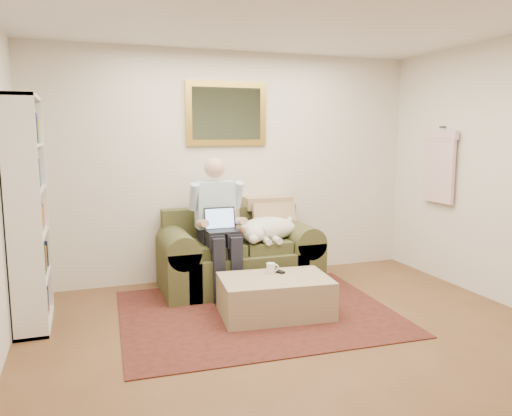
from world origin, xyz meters
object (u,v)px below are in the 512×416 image
sofa (239,261)px  laptop (221,225)px  seated_man (220,227)px  coffee_mug (271,268)px  sleeping_dog (268,229)px  bookshelf (27,213)px  ottoman (275,297)px

sofa → laptop: laptop is taller
seated_man → coffee_mug: bearing=-63.5°
laptop → sleeping_dog: size_ratio=0.47×
sleeping_dog → coffee_mug: size_ratio=6.99×
laptop → sleeping_dog: bearing=13.6°
seated_man → bookshelf: bookshelf is taller
sofa → laptop: bearing=-139.0°
sleeping_dog → bookshelf: size_ratio=0.35×
sleeping_dog → coffee_mug: 0.79m
coffee_mug → ottoman: bearing=-94.8°
coffee_mug → bookshelf: size_ratio=0.05×
ottoman → bookshelf: 2.31m
sofa → sleeping_dog: bearing=-15.7°
ottoman → coffee_mug: size_ratio=10.00×
bookshelf → laptop: bearing=6.9°
seated_man → coffee_mug: (0.32, -0.65, -0.30)m
coffee_mug → sofa: bearing=94.9°
sleeping_dog → coffee_mug: sleeping_dog is taller
laptop → bookshelf: (-1.79, -0.21, 0.25)m
sofa → ottoman: size_ratio=1.70×
seated_man → laptop: bearing=-90.0°
coffee_mug → bookshelf: (-2.11, 0.37, 0.59)m
sofa → bookshelf: 2.20m
ottoman → sleeping_dog: bearing=74.0°
ottoman → coffee_mug: coffee_mug is taller
coffee_mug → bookshelf: bookshelf is taller
sleeping_dog → coffee_mug: (-0.24, -0.72, -0.24)m
seated_man → laptop: 0.07m
sleeping_dog → ottoman: sleeping_dog is taller
sleeping_dog → bookshelf: bookshelf is taller
seated_man → bookshelf: bearing=-171.1°
seated_man → ottoman: size_ratio=1.43×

